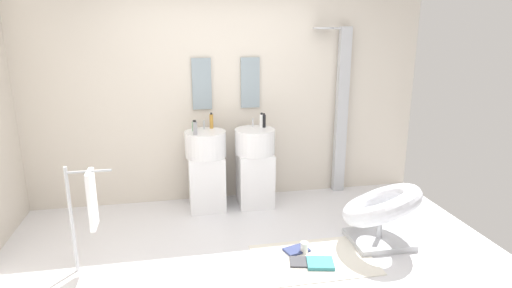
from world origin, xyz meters
TOP-DOWN VIEW (x-y plane):
  - ground_plane at (0.00, 0.00)m, footprint 4.80×3.60m
  - rear_partition at (0.00, 1.65)m, footprint 4.80×0.10m
  - pedestal_sink_left at (-0.28, 1.29)m, footprint 0.46×0.46m
  - pedestal_sink_right at (0.28, 1.29)m, footprint 0.46×0.46m
  - vanity_mirror_left at (-0.28, 1.58)m, footprint 0.22×0.03m
  - vanity_mirror_right at (0.28, 1.58)m, footprint 0.22×0.03m
  - shower_column at (1.41, 1.53)m, footprint 0.49×0.24m
  - lounge_chair at (1.29, 0.13)m, footprint 1.10×1.10m
  - towel_rack at (-1.35, 0.16)m, footprint 0.37×0.22m
  - area_rug at (0.56, -0.07)m, footprint 1.07×0.71m
  - magazine_navy at (0.45, 0.10)m, footprint 0.26×0.21m
  - magazine_charcoal at (0.44, -0.11)m, footprint 0.25×0.22m
  - magazine_teal at (0.59, -0.17)m, footprint 0.27×0.25m
  - coffee_mug at (0.51, 0.07)m, footprint 0.07×0.07m
  - soap_bottle_amber at (-0.20, 1.43)m, footprint 0.04×0.04m
  - soap_bottle_white at (0.38, 1.37)m, footprint 0.05×0.05m
  - soap_bottle_green at (-0.40, 1.34)m, footprint 0.04×0.04m
  - soap_bottle_black at (0.40, 1.36)m, footprint 0.04×0.04m
  - soap_bottle_grey at (-0.40, 1.17)m, footprint 0.05×0.05m

SIDE VIEW (x-z plane):
  - ground_plane at x=0.00m, z-range -0.04..0.00m
  - area_rug at x=0.56m, z-range 0.00..0.01m
  - magazine_charcoal at x=0.44m, z-range 0.01..0.03m
  - magazine_navy at x=0.45m, z-range 0.01..0.03m
  - magazine_teal at x=0.59m, z-range 0.01..0.04m
  - coffee_mug at x=0.51m, z-range 0.01..0.11m
  - lounge_chair at x=1.29m, z-range 0.03..0.67m
  - pedestal_sink_left at x=-0.28m, z-range -0.02..1.00m
  - pedestal_sink_right at x=0.28m, z-range -0.02..1.00m
  - towel_rack at x=-1.35m, z-range 0.15..1.10m
  - soap_bottle_green at x=-0.40m, z-range 0.91..1.04m
  - soap_bottle_grey at x=-0.40m, z-range 0.91..1.07m
  - soap_bottle_black at x=0.40m, z-range 0.91..1.08m
  - soap_bottle_white at x=0.38m, z-range 0.91..1.08m
  - soap_bottle_amber at x=-0.20m, z-range 0.91..1.09m
  - shower_column at x=1.41m, z-range 0.05..2.10m
  - rear_partition at x=0.00m, z-range 0.00..2.60m
  - vanity_mirror_left at x=-0.28m, z-range 1.12..1.71m
  - vanity_mirror_right at x=0.28m, z-range 1.12..1.71m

